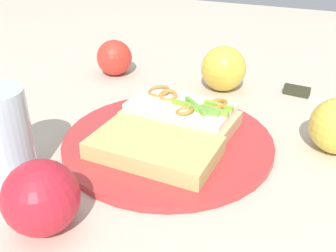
% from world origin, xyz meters
% --- Properties ---
extents(ground_plane, '(2.00, 2.00, 0.00)m').
position_xyz_m(ground_plane, '(0.00, 0.00, 0.00)').
color(ground_plane, '#C2B29D').
rests_on(ground_plane, ground).
extents(plate, '(0.30, 0.30, 0.01)m').
position_xyz_m(plate, '(0.00, 0.00, 0.01)').
color(plate, '#B43333').
rests_on(plate, ground_plane).
extents(sandwich, '(0.10, 0.17, 0.04)m').
position_xyz_m(sandwich, '(-0.05, 0.00, 0.03)').
color(sandwich, tan).
rests_on(sandwich, plate).
extents(bread_slice_side, '(0.11, 0.17, 0.02)m').
position_xyz_m(bread_slice_side, '(0.05, -0.00, 0.02)').
color(bread_slice_side, tan).
rests_on(bread_slice_side, plate).
extents(apple_0, '(0.11, 0.11, 0.08)m').
position_xyz_m(apple_0, '(0.21, -0.05, 0.04)').
color(apple_0, red).
rests_on(apple_0, ground_plane).
extents(apple_1, '(0.07, 0.07, 0.07)m').
position_xyz_m(apple_1, '(-0.21, -0.21, 0.04)').
color(apple_1, red).
rests_on(apple_1, ground_plane).
extents(apple_2, '(0.09, 0.09, 0.08)m').
position_xyz_m(apple_2, '(-0.22, 0.02, 0.04)').
color(apple_2, gold).
rests_on(apple_2, ground_plane).
extents(drinking_glass, '(0.07, 0.07, 0.12)m').
position_xyz_m(drinking_glass, '(0.15, -0.15, 0.06)').
color(drinking_glass, silver).
rests_on(drinking_glass, ground_plane).
extents(knife, '(0.03, 0.13, 0.02)m').
position_xyz_m(knife, '(-0.25, 0.17, 0.01)').
color(knife, silver).
rests_on(knife, ground_plane).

